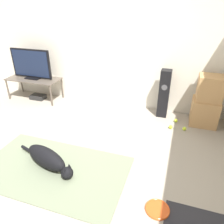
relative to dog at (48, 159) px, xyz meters
name	(u,v)px	position (x,y,z in m)	size (l,w,h in m)	color
ground_plane	(52,159)	(-0.05, 0.16, -0.14)	(12.00, 12.00, 0.00)	#9E9384
wall_back	(102,43)	(-0.05, 2.26, 1.13)	(8.00, 0.06, 2.55)	silver
area_rug	(53,169)	(0.08, -0.03, -0.14)	(1.98, 1.15, 0.01)	slate
dog	(48,159)	(0.00, 0.00, 0.00)	(1.02, 0.44, 0.28)	black
frisbee	(157,209)	(1.51, -0.22, -0.13)	(0.27, 0.27, 0.03)	#DB511E
cardboard_box_lower	(204,112)	(2.03, 1.90, 0.10)	(0.46, 0.40, 0.48)	tan
cardboard_box_upper	(210,88)	(2.04, 1.91, 0.55)	(0.41, 0.36, 0.44)	tan
floor_speaker	(164,94)	(1.28, 1.99, 0.32)	(0.19, 0.19, 0.92)	black
tv_stand	(34,80)	(-1.56, 1.92, 0.29)	(1.18, 0.52, 0.48)	brown
tv	(31,64)	(-1.56, 1.92, 0.65)	(0.93, 0.20, 0.64)	black
tennis_ball_by_boxes	(171,127)	(1.49, 1.55, -0.11)	(0.07, 0.07, 0.07)	#C6E033
tennis_ball_near_speaker	(176,121)	(1.56, 1.81, -0.11)	(0.07, 0.07, 0.07)	#C6E033
tennis_ball_loose_on_carpet	(184,129)	(1.73, 1.56, -0.11)	(0.07, 0.07, 0.07)	#C6E033
game_console	(38,97)	(-1.51, 1.91, -0.10)	(0.33, 0.22, 0.09)	black
door_mat	(198,223)	(1.93, -0.24, -0.14)	(0.69, 0.38, 0.01)	#28282D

